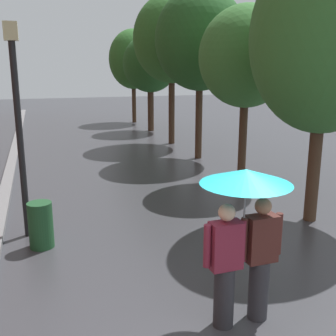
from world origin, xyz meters
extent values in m
cube|color=slate|center=(-3.20, 10.00, 0.06)|extent=(0.30, 36.00, 0.12)
cylinder|color=#473323|center=(3.19, 3.26, 1.18)|extent=(0.27, 0.27, 2.36)
ellipsoid|color=#387533|center=(3.19, 3.26, 3.77)|extent=(2.93, 2.93, 3.76)
cylinder|color=#473323|center=(3.13, 6.35, 1.23)|extent=(0.23, 0.23, 2.46)
ellipsoid|color=#387533|center=(3.13, 6.35, 3.46)|extent=(2.53, 2.53, 2.69)
cylinder|color=#473323|center=(3.16, 9.73, 1.40)|extent=(0.24, 0.24, 2.81)
ellipsoid|color=#235623|center=(3.16, 9.73, 4.09)|extent=(3.07, 3.07, 3.42)
cylinder|color=#473323|center=(3.13, 12.75, 1.48)|extent=(0.26, 0.26, 2.96)
ellipsoid|color=#2D6628|center=(3.13, 12.75, 4.28)|extent=(3.13, 3.13, 3.53)
cylinder|color=#473323|center=(3.22, 16.47, 1.14)|extent=(0.30, 0.30, 2.28)
ellipsoid|color=#235623|center=(3.22, 16.47, 3.33)|extent=(2.70, 2.70, 2.81)
cylinder|color=#473323|center=(3.13, 19.84, 1.17)|extent=(0.23, 0.23, 2.33)
ellipsoid|color=#2D6628|center=(3.13, 19.84, 3.58)|extent=(2.75, 2.75, 3.32)
cylinder|color=#2D2D33|center=(-0.18, 0.39, 0.40)|extent=(0.26, 0.26, 0.80)
cube|color=maroon|center=(-0.18, 0.39, 1.10)|extent=(0.41, 0.23, 0.60)
sphere|color=beige|center=(-0.18, 0.39, 1.53)|extent=(0.21, 0.21, 0.21)
cylinder|color=maroon|center=(-0.43, 0.38, 1.13)|extent=(0.09, 0.09, 0.54)
cylinder|color=maroon|center=(0.07, 0.40, 1.13)|extent=(0.09, 0.09, 0.54)
cylinder|color=#2D2D33|center=(0.32, 0.41, 0.41)|extent=(0.26, 0.26, 0.81)
cube|color=#4C231E|center=(0.32, 0.41, 1.12)|extent=(0.41, 0.23, 0.61)
sphere|color=#9E7051|center=(0.32, 0.41, 1.55)|extent=(0.21, 0.21, 0.21)
cylinder|color=#4C231E|center=(0.07, 0.40, 1.15)|extent=(0.09, 0.09, 0.55)
cylinder|color=#4C231E|center=(0.57, 0.42, 1.15)|extent=(0.09, 0.09, 0.55)
cylinder|color=#9E9EA3|center=(0.07, 0.42, 1.34)|extent=(0.02, 0.02, 1.08)
cone|color=#1EB2C6|center=(0.07, 0.42, 1.95)|extent=(1.12, 1.12, 0.18)
cylinder|color=black|center=(-2.60, 4.19, 1.83)|extent=(0.12, 0.12, 3.66)
cube|color=beige|center=(-2.60, 4.19, 3.82)|extent=(0.24, 0.24, 0.32)
cylinder|color=#1E4C28|center=(-2.35, 3.55, 0.42)|extent=(0.44, 0.44, 0.85)
camera|label=1|loc=(-2.26, -3.86, 3.24)|focal=44.36mm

